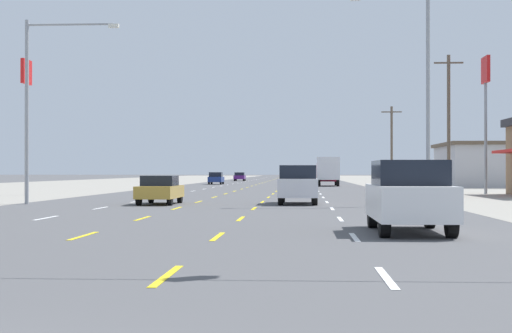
{
  "coord_description": "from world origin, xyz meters",
  "views": [
    {
      "loc": [
        3.93,
        -5.43,
        1.69
      ],
      "look_at": [
        0.42,
        53.28,
        2.03
      ],
      "focal_mm": 54.75,
      "sensor_mm": 36.0,
      "label": 1
    }
  ],
  "objects_px": {
    "pole_sign_left_row_1": "(26,96)",
    "streetlight_left_row_0": "(37,95)",
    "streetlight_right_row_0": "(421,82)",
    "suv_far_right_nearest": "(409,195)",
    "sedan_far_left_farther": "(240,176)",
    "sedan_inner_left_near": "(160,189)",
    "suv_inner_right_mid": "(298,184)",
    "hatchback_far_left_far": "(216,178)",
    "pole_sign_right_row_1": "(486,91)",
    "box_truck_far_right_midfar": "(328,170)"
  },
  "relations": [
    {
      "from": "suv_inner_right_mid",
      "to": "pole_sign_right_row_1",
      "type": "height_order",
      "value": "pole_sign_right_row_1"
    },
    {
      "from": "pole_sign_right_row_1",
      "to": "hatchback_far_left_far",
      "type": "bearing_deg",
      "value": 121.25
    },
    {
      "from": "sedan_far_left_farther",
      "to": "pole_sign_left_row_1",
      "type": "distance_m",
      "value": 79.98
    },
    {
      "from": "sedan_inner_left_near",
      "to": "sedan_far_left_farther",
      "type": "relative_size",
      "value": 1.0
    },
    {
      "from": "suv_far_right_nearest",
      "to": "sedan_inner_left_near",
      "type": "distance_m",
      "value": 20.41
    },
    {
      "from": "sedan_inner_left_near",
      "to": "streetlight_left_row_0",
      "type": "bearing_deg",
      "value": -177.54
    },
    {
      "from": "hatchback_far_left_far",
      "to": "pole_sign_right_row_1",
      "type": "xyz_separation_m",
      "value": [
        24.43,
        -40.26,
        6.82
      ]
    },
    {
      "from": "suv_far_right_nearest",
      "to": "sedan_inner_left_near",
      "type": "height_order",
      "value": "suv_far_right_nearest"
    },
    {
      "from": "sedan_inner_left_near",
      "to": "sedan_far_left_farther",
      "type": "distance_m",
      "value": 93.59
    },
    {
      "from": "pole_sign_left_row_1",
      "to": "streetlight_left_row_0",
      "type": "relative_size",
      "value": 1.01
    },
    {
      "from": "suv_inner_right_mid",
      "to": "pole_sign_right_row_1",
      "type": "distance_m",
      "value": 23.62
    },
    {
      "from": "pole_sign_right_row_1",
      "to": "sedan_inner_left_near",
      "type": "bearing_deg",
      "value": -137.64
    },
    {
      "from": "suv_inner_right_mid",
      "to": "hatchback_far_left_far",
      "type": "distance_m",
      "value": 59.33
    },
    {
      "from": "sedan_inner_left_near",
      "to": "suv_inner_right_mid",
      "type": "relative_size",
      "value": 0.92
    },
    {
      "from": "pole_sign_right_row_1",
      "to": "streetlight_left_row_0",
      "type": "relative_size",
      "value": 1.07
    },
    {
      "from": "sedan_inner_left_near",
      "to": "box_truck_far_right_midfar",
      "type": "distance_m",
      "value": 49.92
    },
    {
      "from": "suv_far_right_nearest",
      "to": "suv_inner_right_mid",
      "type": "relative_size",
      "value": 1.0
    },
    {
      "from": "suv_inner_right_mid",
      "to": "pole_sign_right_row_1",
      "type": "xyz_separation_m",
      "value": [
        13.7,
        18.09,
        6.58
      ]
    },
    {
      "from": "sedan_inner_left_near",
      "to": "streetlight_right_row_0",
      "type": "height_order",
      "value": "streetlight_right_row_0"
    },
    {
      "from": "sedan_far_left_farther",
      "to": "pole_sign_right_row_1",
      "type": "distance_m",
      "value": 78.76
    },
    {
      "from": "box_truck_far_right_midfar",
      "to": "sedan_far_left_farther",
      "type": "distance_m",
      "value": 46.69
    },
    {
      "from": "suv_far_right_nearest",
      "to": "box_truck_far_right_midfar",
      "type": "xyz_separation_m",
      "value": [
        -0.06,
        66.57,
        0.81
      ]
    },
    {
      "from": "suv_far_right_nearest",
      "to": "streetlight_left_row_0",
      "type": "height_order",
      "value": "streetlight_left_row_0"
    },
    {
      "from": "streetlight_left_row_0",
      "to": "pole_sign_left_row_1",
      "type": "bearing_deg",
      "value": 111.84
    },
    {
      "from": "suv_inner_right_mid",
      "to": "hatchback_far_left_far",
      "type": "relative_size",
      "value": 1.26
    },
    {
      "from": "pole_sign_left_row_1",
      "to": "streetlight_right_row_0",
      "type": "bearing_deg",
      "value": -29.95
    },
    {
      "from": "hatchback_far_left_far",
      "to": "sedan_far_left_farther",
      "type": "bearing_deg",
      "value": 89.59
    },
    {
      "from": "sedan_far_left_farther",
      "to": "streetlight_left_row_0",
      "type": "bearing_deg",
      "value": -91.72
    },
    {
      "from": "sedan_far_left_farther",
      "to": "sedan_inner_left_near",
      "type": "bearing_deg",
      "value": -87.87
    },
    {
      "from": "pole_sign_left_row_1",
      "to": "pole_sign_right_row_1",
      "type": "distance_m",
      "value": 33.15
    },
    {
      "from": "suv_inner_right_mid",
      "to": "pole_sign_left_row_1",
      "type": "height_order",
      "value": "pole_sign_left_row_1"
    },
    {
      "from": "sedan_far_left_farther",
      "to": "suv_far_right_nearest",
      "type": "bearing_deg",
      "value": -83.01
    },
    {
      "from": "sedan_far_left_farther",
      "to": "box_truck_far_right_midfar",
      "type": "bearing_deg",
      "value": -73.09
    },
    {
      "from": "suv_far_right_nearest",
      "to": "pole_sign_right_row_1",
      "type": "bearing_deg",
      "value": 73.92
    },
    {
      "from": "streetlight_left_row_0",
      "to": "sedan_inner_left_near",
      "type": "bearing_deg",
      "value": 2.46
    },
    {
      "from": "suv_far_right_nearest",
      "to": "streetlight_left_row_0",
      "type": "bearing_deg",
      "value": 133.35
    },
    {
      "from": "streetlight_left_row_0",
      "to": "streetlight_right_row_0",
      "type": "relative_size",
      "value": 0.88
    },
    {
      "from": "box_truck_far_right_midfar",
      "to": "pole_sign_right_row_1",
      "type": "relative_size",
      "value": 0.71
    },
    {
      "from": "sedan_inner_left_near",
      "to": "pole_sign_right_row_1",
      "type": "height_order",
      "value": "pole_sign_right_row_1"
    },
    {
      "from": "pole_sign_left_row_1",
      "to": "suv_inner_right_mid",
      "type": "bearing_deg",
      "value": -35.15
    },
    {
      "from": "hatchback_far_left_far",
      "to": "sedan_far_left_farther",
      "type": "distance_m",
      "value": 34.39
    },
    {
      "from": "sedan_far_left_farther",
      "to": "pole_sign_right_row_1",
      "type": "xyz_separation_m",
      "value": [
        24.18,
        -74.64,
        6.85
      ]
    },
    {
      "from": "box_truck_far_right_midfar",
      "to": "suv_inner_right_mid",
      "type": "bearing_deg",
      "value": -93.68
    },
    {
      "from": "streetlight_right_row_0",
      "to": "sedan_far_left_farther",
      "type": "bearing_deg",
      "value": 100.03
    },
    {
      "from": "suv_far_right_nearest",
      "to": "pole_sign_right_row_1",
      "type": "xyz_separation_m",
      "value": [
        10.54,
        36.58,
        6.58
      ]
    },
    {
      "from": "box_truck_far_right_midfar",
      "to": "hatchback_far_left_far",
      "type": "xyz_separation_m",
      "value": [
        -13.82,
        10.27,
        -1.05
      ]
    },
    {
      "from": "sedan_far_left_farther",
      "to": "streetlight_left_row_0",
      "type": "distance_m",
      "value": 93.96
    },
    {
      "from": "hatchback_far_left_far",
      "to": "streetlight_left_row_0",
      "type": "distance_m",
      "value": 59.66
    },
    {
      "from": "suv_far_right_nearest",
      "to": "streetlight_right_row_0",
      "type": "height_order",
      "value": "streetlight_right_row_0"
    },
    {
      "from": "suv_far_right_nearest",
      "to": "suv_inner_right_mid",
      "type": "bearing_deg",
      "value": 99.68
    }
  ]
}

